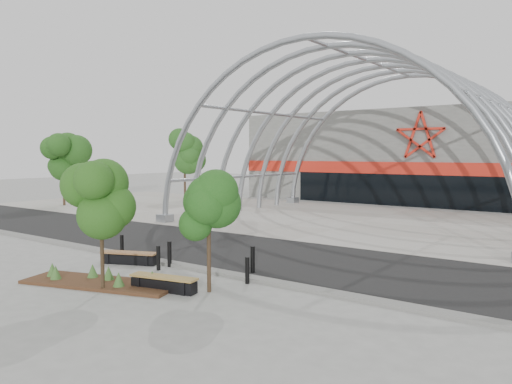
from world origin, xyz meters
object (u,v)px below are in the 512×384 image
at_px(street_tree_0, 101,204).
at_px(bench_0, 129,258).
at_px(bench_1, 164,284).
at_px(bollard_2, 169,254).
at_px(street_tree_1, 209,205).

relative_size(street_tree_0, bench_0, 1.67).
relative_size(bench_1, bollard_2, 2.37).
bearing_deg(street_tree_0, street_tree_1, 34.84).
height_order(street_tree_1, bench_1, street_tree_1).
bearing_deg(bench_1, street_tree_1, 32.45).
bearing_deg(street_tree_1, bench_1, -147.55).
bearing_deg(bench_1, bench_0, 154.52).
xyz_separation_m(bench_0, bollard_2, (1.61, 0.60, 0.26)).
relative_size(bench_0, bollard_2, 2.34).
bearing_deg(street_tree_0, bench_1, 36.64).
height_order(street_tree_0, bollard_2, street_tree_0).
distance_m(bench_0, bollard_2, 1.74).
relative_size(street_tree_0, street_tree_1, 1.01).
relative_size(street_tree_1, bench_1, 1.63).
xyz_separation_m(street_tree_0, bench_0, (-2.38, 2.99, -2.49)).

